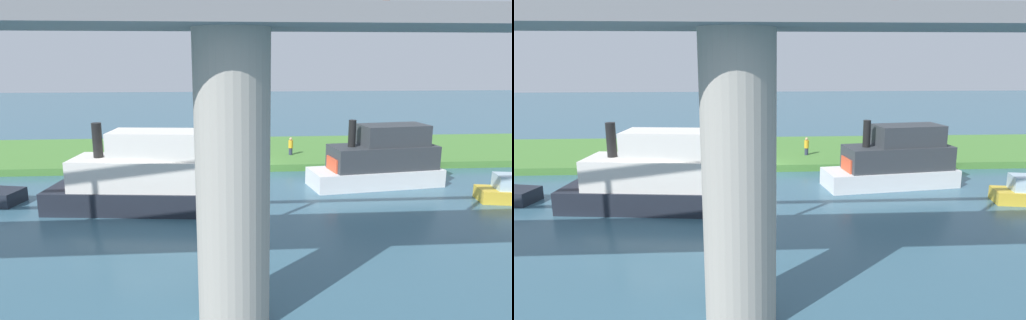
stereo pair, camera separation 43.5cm
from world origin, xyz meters
TOP-DOWN VIEW (x-y plane):
  - ground_plane at (0.00, 0.00)m, footprint 160.00×160.00m
  - grassy_bank at (0.00, -6.00)m, footprint 80.00×12.00m
  - bridge_pylon at (1.28, 18.74)m, footprint 2.17×2.17m
  - bridge_span at (1.28, 18.73)m, footprint 69.80×4.30m
  - person_on_bank at (-3.82, -3.41)m, footprint 0.50×0.50m
  - mooring_post at (3.39, -1.92)m, footprint 0.20×0.20m
  - motorboat_red at (-8.38, 4.00)m, footprint 8.61×3.87m
  - motorboat_white at (5.93, 7.70)m, footprint 9.40×4.03m
  - houseboat_blue at (3.43, 3.28)m, footprint 5.22×2.09m

SIDE VIEW (x-z plane):
  - ground_plane at x=0.00m, z-range 0.00..0.00m
  - grassy_bank at x=0.00m, z-range 0.00..0.50m
  - houseboat_blue at x=3.43m, z-range -0.24..1.47m
  - mooring_post at x=3.39m, z-range 0.50..1.52m
  - person_on_bank at x=-3.82m, z-range 0.51..1.90m
  - motorboat_red at x=-8.38m, z-range -0.55..3.70m
  - motorboat_white at x=5.93m, z-range -0.60..4.06m
  - bridge_pylon at x=1.28m, z-range 0.00..8.76m
  - bridge_span at x=1.28m, z-range 7.63..10.88m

